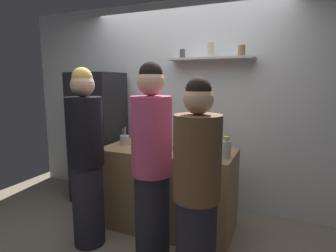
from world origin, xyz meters
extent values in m
plane|color=gray|center=(0.00, 0.00, 0.00)|extent=(5.28, 5.28, 0.00)
cube|color=white|center=(0.00, 1.25, 1.30)|extent=(4.80, 0.10, 2.60)
cube|color=silver|center=(0.35, 1.09, 1.87)|extent=(1.01, 0.22, 0.02)
cylinder|color=#4C4C51|center=(0.00, 1.09, 1.93)|extent=(0.07, 0.07, 0.11)
cylinder|color=beige|center=(0.35, 1.09, 1.96)|extent=(0.07, 0.07, 0.17)
cylinder|color=olive|center=(0.70, 1.09, 1.94)|extent=(0.08, 0.08, 0.12)
cube|color=black|center=(-1.11, 0.85, 0.86)|extent=(0.60, 0.56, 1.72)
cylinder|color=#99999E|center=(-0.94, 0.55, 0.94)|extent=(0.02, 0.02, 0.45)
cube|color=#9E7A51|center=(0.05, 0.51, 0.44)|extent=(1.42, 0.67, 0.89)
cube|color=gray|center=(0.29, 0.60, 0.91)|extent=(0.34, 0.24, 0.05)
cylinder|color=#B2B2B7|center=(-0.48, 0.51, 0.94)|extent=(0.11, 0.11, 0.11)
cylinder|color=silver|center=(-0.49, 0.49, 1.00)|extent=(0.01, 0.01, 0.17)
cylinder|color=silver|center=(-0.47, 0.50, 1.00)|extent=(0.02, 0.03, 0.16)
cylinder|color=silver|center=(-0.46, 0.50, 1.01)|extent=(0.02, 0.02, 0.18)
cylinder|color=silver|center=(-0.49, 0.51, 1.01)|extent=(0.03, 0.04, 0.18)
cylinder|color=#19471E|center=(0.65, 0.23, 0.98)|extent=(0.07, 0.07, 0.18)
cylinder|color=#19471E|center=(0.65, 0.23, 1.11)|extent=(0.03, 0.03, 0.08)
cylinder|color=black|center=(0.65, 0.23, 1.16)|extent=(0.03, 0.03, 0.02)
cylinder|color=#B2BFB2|center=(-0.34, 0.73, 0.99)|extent=(0.07, 0.07, 0.21)
cylinder|color=#B2BFB2|center=(-0.34, 0.73, 1.14)|extent=(0.03, 0.03, 0.10)
cylinder|color=#333333|center=(-0.34, 0.73, 1.20)|extent=(0.03, 0.03, 0.02)
cylinder|color=#472814|center=(0.03, 0.40, 0.99)|extent=(0.07, 0.07, 0.20)
cylinder|color=#472814|center=(0.03, 0.40, 1.13)|extent=(0.03, 0.03, 0.09)
cylinder|color=maroon|center=(0.03, 0.40, 1.19)|extent=(0.03, 0.03, 0.02)
cylinder|color=silver|center=(0.70, 0.39, 0.97)|extent=(0.09, 0.09, 0.16)
cylinder|color=silver|center=(0.70, 0.39, 1.07)|extent=(0.05, 0.05, 0.03)
cylinder|color=yellow|center=(0.70, 0.39, 1.09)|extent=(0.06, 0.06, 0.02)
cylinder|color=#262633|center=(-0.54, -0.09, 0.41)|extent=(0.30, 0.30, 0.82)
cylinder|color=black|center=(-0.54, -0.09, 1.14)|extent=(0.34, 0.34, 0.65)
sphere|color=#D8AD8C|center=(-0.54, -0.09, 1.57)|extent=(0.22, 0.22, 0.22)
sphere|color=#D8B759|center=(-0.54, -0.09, 1.64)|extent=(0.19, 0.19, 0.19)
cylinder|color=#262633|center=(0.18, -0.14, 0.41)|extent=(0.30, 0.30, 0.83)
cylinder|color=#D14C7F|center=(0.18, -0.14, 1.16)|extent=(0.34, 0.34, 0.66)
sphere|color=#D8AD8C|center=(0.18, -0.14, 1.60)|extent=(0.22, 0.22, 0.22)
sphere|color=black|center=(0.18, -0.14, 1.67)|extent=(0.19, 0.19, 0.19)
cylinder|color=#262633|center=(0.63, -0.34, 0.38)|extent=(0.30, 0.30, 0.77)
cylinder|color=brown|center=(0.63, -0.34, 1.07)|extent=(0.34, 0.34, 0.61)
sphere|color=#D8AD8C|center=(0.63, -0.34, 1.48)|extent=(0.21, 0.21, 0.21)
sphere|color=black|center=(0.63, -0.34, 1.55)|extent=(0.18, 0.18, 0.18)
camera|label=1|loc=(1.17, -2.14, 1.60)|focal=29.44mm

